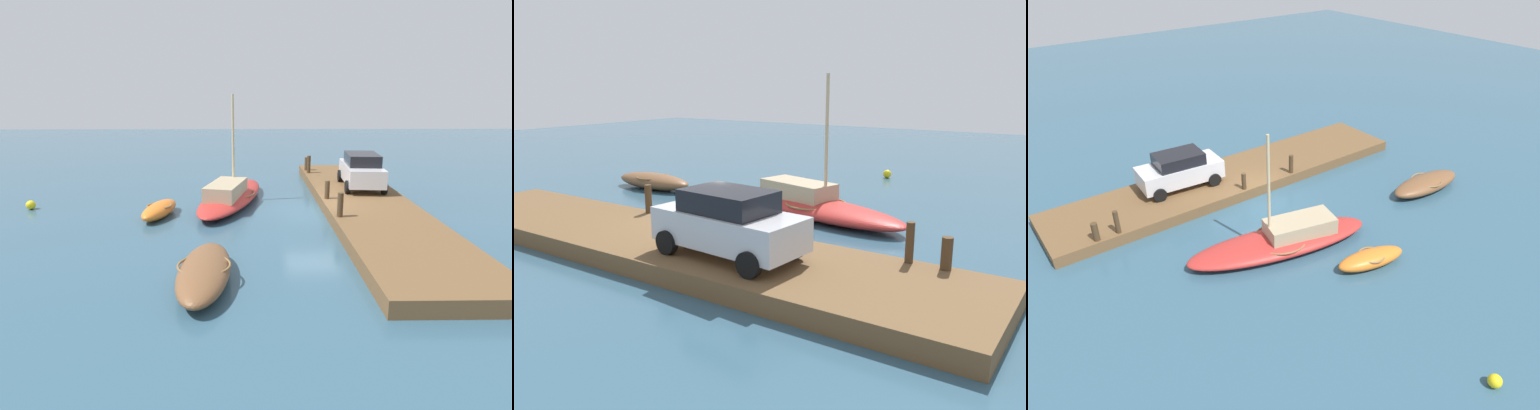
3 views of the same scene
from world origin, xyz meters
TOP-DOWN VIEW (x-y plane):
  - ground_plane at (0.00, 0.00)m, footprint 84.00×84.00m
  - dock_platform at (0.00, -2.39)m, footprint 18.91×3.98m
  - sailboat_red at (1.43, 3.84)m, footprint 8.15×3.95m
  - dinghy_orange at (-0.62, 6.86)m, footprint 3.06×1.59m
  - rowboat_brown at (-7.33, 4.22)m, footprint 4.33×1.59m
  - mooring_post_west at (-2.47, -0.65)m, footprint 0.23×0.23m
  - mooring_post_mid_west at (0.44, -0.65)m, footprint 0.22×0.22m
  - mooring_post_mid_east at (6.72, -0.65)m, footprint 0.21×0.21m
  - mooring_post_east at (7.63, -0.65)m, footprint 0.27×0.27m
  - parked_car at (2.73, -2.79)m, footprint 4.11×2.21m
  - marker_buoy at (0.66, 13.07)m, footprint 0.42×0.42m

SIDE VIEW (x-z plane):
  - ground_plane at x=0.00m, z-range 0.00..0.00m
  - marker_buoy at x=0.66m, z-range 0.00..0.42m
  - dock_platform at x=0.00m, z-range 0.00..0.52m
  - dinghy_orange at x=-0.62m, z-range 0.01..0.64m
  - rowboat_brown at x=-7.33m, z-range 0.01..0.74m
  - sailboat_red at x=1.43m, z-range -2.14..3.05m
  - mooring_post_east at x=7.63m, z-range 0.52..1.33m
  - mooring_post_mid_west at x=0.44m, z-range 0.52..1.36m
  - mooring_post_west at x=-2.47m, z-range 0.52..1.49m
  - mooring_post_mid_east at x=6.72m, z-range 0.52..1.56m
  - parked_car at x=2.73m, z-range 0.55..2.30m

